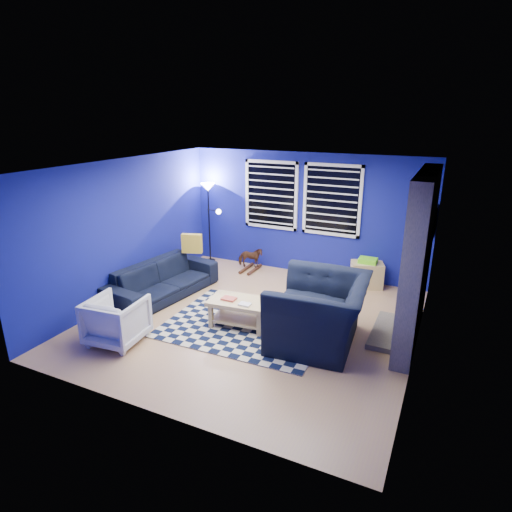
% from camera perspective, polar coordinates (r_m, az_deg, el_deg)
% --- Properties ---
extents(floor, '(5.00, 5.00, 0.00)m').
position_cam_1_polar(floor, '(7.08, -0.48, -8.64)').
color(floor, tan).
rests_on(floor, ground).
extents(ceiling, '(5.00, 5.00, 0.00)m').
position_cam_1_polar(ceiling, '(6.33, -0.54, 11.90)').
color(ceiling, white).
rests_on(ceiling, wall_back).
extents(wall_back, '(5.00, 0.00, 5.00)m').
position_cam_1_polar(wall_back, '(8.83, 6.58, 5.50)').
color(wall_back, navy).
rests_on(wall_back, floor).
extents(wall_left, '(0.00, 5.00, 5.00)m').
position_cam_1_polar(wall_left, '(7.96, -16.97, 3.34)').
color(wall_left, navy).
rests_on(wall_left, floor).
extents(wall_right, '(0.00, 5.00, 5.00)m').
position_cam_1_polar(wall_right, '(6.01, 21.53, -2.11)').
color(wall_right, navy).
rests_on(wall_right, floor).
extents(fireplace, '(0.65, 2.00, 2.50)m').
position_cam_1_polar(fireplace, '(6.50, 20.60, -0.94)').
color(fireplace, gray).
rests_on(fireplace, floor).
extents(window_left, '(1.17, 0.06, 1.42)m').
position_cam_1_polar(window_left, '(8.99, 2.01, 8.12)').
color(window_left, black).
rests_on(window_left, wall_back).
extents(window_right, '(1.17, 0.06, 1.42)m').
position_cam_1_polar(window_right, '(8.57, 10.08, 7.32)').
color(window_right, black).
rests_on(window_right, wall_back).
extents(tv, '(0.07, 1.00, 0.58)m').
position_cam_1_polar(tv, '(7.89, 22.46, 3.70)').
color(tv, black).
rests_on(tv, wall_right).
extents(rug, '(2.54, 2.05, 0.02)m').
position_cam_1_polar(rug, '(6.95, -1.15, -9.10)').
color(rug, black).
rests_on(rug, floor).
extents(sofa, '(2.29, 1.16, 0.64)m').
position_cam_1_polar(sofa, '(8.03, -12.31, -3.15)').
color(sofa, black).
rests_on(sofa, floor).
extents(armchair_big, '(1.61, 1.44, 0.98)m').
position_cam_1_polar(armchair_big, '(6.34, 8.43, -7.34)').
color(armchair_big, black).
rests_on(armchair_big, floor).
extents(armchair_bent, '(0.82, 0.84, 0.70)m').
position_cam_1_polar(armchair_bent, '(6.66, -18.08, -8.13)').
color(armchair_bent, gray).
rests_on(armchair_bent, floor).
extents(rocking_horse, '(0.40, 0.58, 0.44)m').
position_cam_1_polar(rocking_horse, '(9.13, -0.76, -0.20)').
color(rocking_horse, '#4E2A19').
rests_on(rocking_horse, floor).
extents(coffee_table, '(1.00, 0.64, 0.47)m').
position_cam_1_polar(coffee_table, '(6.77, -2.24, -6.86)').
color(coffee_table, tan).
rests_on(coffee_table, rug).
extents(cabinet, '(0.69, 0.57, 0.58)m').
position_cam_1_polar(cabinet, '(8.56, 14.54, -2.36)').
color(cabinet, tan).
rests_on(cabinet, floor).
extents(floor_lamp, '(0.48, 0.30, 1.78)m').
position_cam_1_polar(floor_lamp, '(9.45, -6.30, 7.67)').
color(floor_lamp, black).
rests_on(floor_lamp, floor).
extents(throw_pillow, '(0.41, 0.23, 0.37)m').
position_cam_1_polar(throw_pillow, '(8.37, -8.54, 1.67)').
color(throw_pillow, gold).
rests_on(throw_pillow, sofa).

